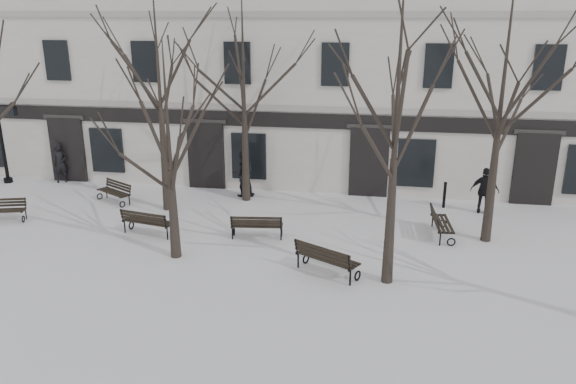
% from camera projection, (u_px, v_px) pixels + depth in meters
% --- Properties ---
extents(ground, '(100.00, 100.00, 0.00)m').
position_uv_depth(ground, '(241.00, 271.00, 16.76)').
color(ground, white).
rests_on(ground, ground).
extents(building, '(40.40, 10.20, 11.40)m').
position_uv_depth(building, '(303.00, 52.00, 27.25)').
color(building, silver).
rests_on(building, ground).
extents(tree_1, '(4.70, 4.70, 6.71)m').
position_uv_depth(tree_1, '(168.00, 126.00, 16.48)').
color(tree_1, black).
rests_on(tree_1, ground).
extents(tree_2, '(6.03, 6.03, 8.62)m').
position_uv_depth(tree_2, '(398.00, 93.00, 14.47)').
color(tree_2, black).
rests_on(tree_2, ground).
extents(tree_4, '(6.19, 6.19, 8.85)m').
position_uv_depth(tree_4, '(158.00, 66.00, 20.34)').
color(tree_4, black).
rests_on(tree_4, ground).
extents(tree_5, '(5.95, 5.95, 8.50)m').
position_uv_depth(tree_5, '(243.00, 69.00, 21.51)').
color(tree_5, black).
rests_on(tree_5, ground).
extents(tree_6, '(6.31, 6.31, 9.02)m').
position_uv_depth(tree_6, '(505.00, 71.00, 17.29)').
color(tree_6, black).
rests_on(tree_6, ground).
extents(bench_0, '(1.74, 1.02, 0.83)m').
position_uv_depth(bench_0, '(2.00, 209.00, 20.64)').
color(bench_0, black).
rests_on(bench_0, ground).
extents(bench_1, '(1.92, 1.02, 0.93)m').
position_uv_depth(bench_1, '(147.00, 221.00, 19.32)').
color(bench_1, black).
rests_on(bench_1, ground).
extents(bench_2, '(2.03, 1.56, 0.99)m').
position_uv_depth(bench_2, '(326.00, 258.00, 16.35)').
color(bench_2, black).
rests_on(bench_2, ground).
extents(bench_3, '(1.73, 1.35, 0.84)m').
position_uv_depth(bench_3, '(115.00, 191.00, 22.73)').
color(bench_3, black).
rests_on(bench_3, ground).
extents(bench_4, '(1.80, 0.83, 0.88)m').
position_uv_depth(bench_4, '(257.00, 225.00, 19.04)').
color(bench_4, black).
rests_on(bench_4, ground).
extents(bench_5, '(0.78, 1.86, 0.92)m').
position_uv_depth(bench_5, '(440.00, 222.00, 19.24)').
color(bench_5, black).
rests_on(bench_5, ground).
extents(lamp_post, '(1.15, 0.43, 3.67)m').
position_uv_depth(lamp_post, '(7.00, 137.00, 24.81)').
color(lamp_post, black).
rests_on(lamp_post, ground).
extents(bollard_a, '(0.12, 0.12, 0.97)m').
position_uv_depth(bollard_a, '(245.00, 182.00, 23.69)').
color(bollard_a, black).
rests_on(bollard_a, ground).
extents(bollard_b, '(0.14, 0.14, 1.07)m').
position_uv_depth(bollard_b, '(445.00, 194.00, 22.04)').
color(bollard_b, black).
rests_on(bollard_b, ground).
extents(pedestrian_a, '(0.78, 0.72, 1.79)m').
position_uv_depth(pedestrian_a, '(63.00, 182.00, 25.56)').
color(pedestrian_a, black).
rests_on(pedestrian_a, ground).
extents(pedestrian_b, '(1.13, 1.00, 1.93)m').
position_uv_depth(pedestrian_b, '(244.00, 196.00, 23.62)').
color(pedestrian_b, black).
rests_on(pedestrian_b, ground).
extents(pedestrian_c, '(1.12, 0.65, 1.80)m').
position_uv_depth(pedestrian_c, '(482.00, 213.00, 21.61)').
color(pedestrian_c, black).
rests_on(pedestrian_c, ground).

